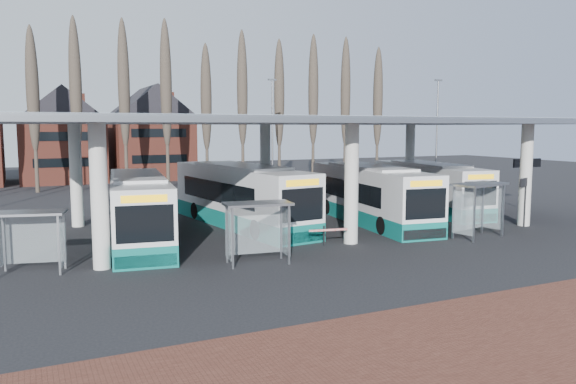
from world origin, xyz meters
name	(u,v)px	position (x,y,z in m)	size (l,w,h in m)	color
ground	(379,253)	(0.00, 0.00, 0.00)	(140.00, 140.00, 0.00)	black
station_canopy	(302,130)	(0.00, 8.00, 5.68)	(32.00, 16.00, 6.34)	silver
poplar_row	(187,97)	(0.00, 33.00, 8.78)	(45.10, 1.10, 14.50)	#473D33
townhouse_row	(11,126)	(-15.75, 44.00, 5.94)	(36.80, 10.30, 12.25)	brown
lamp_post_b	(272,133)	(6.00, 26.00, 5.34)	(0.80, 0.16, 10.17)	slate
lamp_post_c	(437,132)	(20.00, 20.00, 5.34)	(0.80, 0.16, 10.17)	slate
bus_0	(139,209)	(-9.51, 7.71, 1.62)	(4.35, 12.64, 3.44)	silver
bus_1	(240,197)	(-3.20, 9.74, 1.71)	(4.42, 13.34, 3.64)	silver
bus_2	(369,195)	(4.44, 7.58, 1.65)	(4.16, 12.80, 3.49)	silver
bus_3	(428,188)	(10.98, 10.06, 1.58)	(4.41, 12.29, 3.35)	silver
shelter_0	(31,228)	(-14.58, 3.05, 1.81)	(2.93, 1.95, 2.49)	gray
shelter_1	(257,219)	(-5.82, 0.69, 1.92)	(3.00, 1.76, 2.64)	gray
shelter_2	(476,198)	(6.81, 1.02, 2.10)	(3.39, 2.22, 2.89)	gray
info_sign_0	(526,186)	(11.74, 2.22, 2.42)	(1.81, 0.89, 2.89)	black
info_sign_1	(527,167)	(17.17, 7.04, 3.05)	(2.44, 0.24, 3.63)	black
barrier	(327,231)	(-1.48, 2.27, 0.76)	(1.95, 0.70, 0.98)	black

